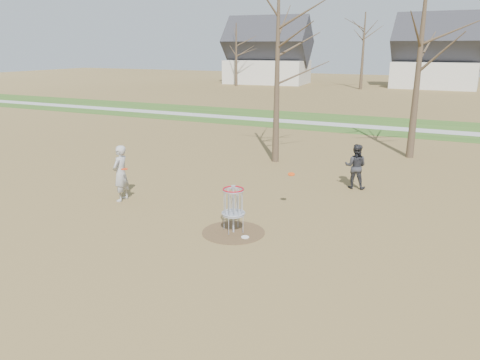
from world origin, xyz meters
name	(u,v)px	position (x,y,z in m)	size (l,w,h in m)	color
ground	(233,232)	(0.00, 0.00, 0.00)	(160.00, 160.00, 0.00)	brown
green_band	(370,125)	(0.00, 21.00, 0.01)	(160.00, 8.00, 0.01)	#2D5119
footpath	(367,127)	(0.00, 20.00, 0.01)	(160.00, 1.50, 0.01)	#9E9E99
dirt_circle	(233,232)	(0.00, 0.00, 0.01)	(1.80, 1.80, 0.01)	#47331E
player_standing	(121,173)	(-4.71, 0.96, 0.96)	(0.70, 0.46, 1.92)	#A5A5A5
player_throwing	(356,166)	(2.18, 5.82, 0.83)	(0.81, 0.63, 1.67)	#2B2B2F
disc_grounded	(245,237)	(0.46, -0.21, 0.02)	(0.22, 0.22, 0.02)	white
discs_in_play	(210,172)	(-1.61, 1.60, 1.22)	(5.40, 1.94, 0.08)	#E1420B
disc_golf_basket	(233,202)	(0.00, 0.00, 0.91)	(0.64, 0.64, 1.35)	#9EA3AD
bare_trees	(424,43)	(1.78, 35.79, 5.35)	(52.62, 44.98, 9.00)	#382B1E
houses_row	(457,60)	(4.32, 52.56, 3.52)	(56.51, 10.01, 7.26)	silver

